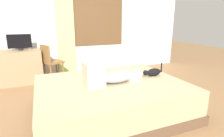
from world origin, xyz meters
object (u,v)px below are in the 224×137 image
Objects in this scene: person_lying at (112,76)px; chair_by_desk at (50,60)px; cat at (153,72)px; cup at (29,47)px; bed at (111,98)px; tv_monitor at (20,42)px; desk at (21,67)px.

chair_by_desk is at bearing 111.55° from person_lying.
cup is (-1.89, 2.11, 0.23)m from cat.
cup is at bearing 143.97° from chair_by_desk.
chair_by_desk reaches higher than bed.
chair_by_desk reaches higher than cup.
chair_by_desk is at bearing 129.26° from cat.
person_lying is 2.46m from cup.
chair_by_desk is at bearing -36.03° from cup.
person_lying is 2.48m from tv_monitor.
cat is (0.74, 0.06, -0.05)m from person_lying.
bed is 6.02× the size of cat.
cat is (0.74, 0.02, 0.32)m from bed.
chair_by_desk is (-0.74, 1.83, 0.27)m from bed.
tv_monitor reaches higher than chair_by_desk.
chair_by_desk reaches higher than person_lying.
desk is at bearing 136.12° from cat.
cup is at bearing 27.43° from tv_monitor.
desk is at bearing 123.11° from person_lying.
bed is at bearing -56.29° from desk.
cup is at bearing 23.31° from desk.
chair_by_desk is (0.41, -0.29, -0.28)m from cup.
cat is at bearing -50.74° from chair_by_desk.
desk reaches higher than bed.
tv_monitor reaches higher than bed.
tv_monitor reaches higher than cup.
person_lying is at bearing -62.16° from cup.
tv_monitor is (-2.06, 2.02, 0.37)m from cat.
person_lying is 10.65× the size of cup.
person_lying is 1.05× the size of desk.
tv_monitor is at bearing 123.01° from bed.
cup reaches higher than bed.
desk is at bearing 180.00° from tv_monitor.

